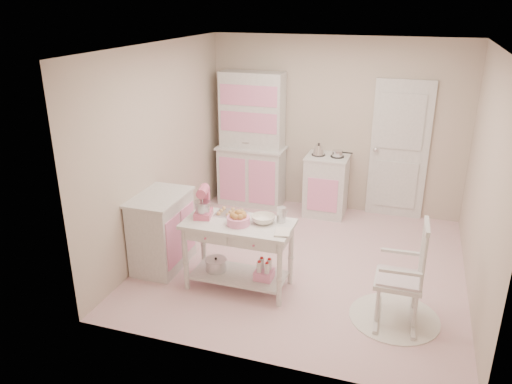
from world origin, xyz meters
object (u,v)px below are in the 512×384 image
hutch (252,140)px  base_cabinet (162,231)px  rocking_chair (400,271)px  stove (326,185)px  stand_mixer (203,203)px  bread_basket (238,221)px  work_table (239,255)px

hutch → base_cabinet: 2.35m
hutch → rocking_chair: 3.49m
stove → stand_mixer: stand_mixer is taller
hutch → bread_basket: size_ratio=8.32×
stove → stand_mixer: bearing=-112.3°
hutch → bread_basket: bearing=-74.6°
stove → bread_basket: 2.50m
stand_mixer → bread_basket: 0.46m
stove → rocking_chair: 2.72m
rocking_chair → stand_mixer: size_ratio=3.24×
bread_basket → base_cabinet: bearing=168.6°
stove → base_cabinet: (-1.59, -2.20, 0.00)m
base_cabinet → bread_basket: size_ratio=3.68×
stand_mixer → bread_basket: bearing=-21.0°
rocking_chair → hutch: bearing=131.3°
hutch → stand_mixer: hutch is taller
rocking_chair → bread_basket: rocking_chair is taller
stand_mixer → bread_basket: stand_mixer is taller
base_cabinet → rocking_chair: bearing=-5.2°
stand_mixer → hutch: bearing=83.8°
hutch → work_table: 2.58m
rocking_chair → work_table: 1.74m
base_cabinet → bread_basket: base_cabinet is taller
base_cabinet → stand_mixer: stand_mixer is taller
rocking_chair → stand_mixer: (-2.15, 0.10, 0.42)m
bread_basket → hutch: bearing=105.4°
stove → rocking_chair: rocking_chair is taller
base_cabinet → stand_mixer: 0.82m
rocking_chair → work_table: bearing=174.7°
stove → stand_mixer: size_ratio=2.71×
hutch → stand_mixer: 2.40m
rocking_chair → work_table: (-1.73, 0.08, -0.15)m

